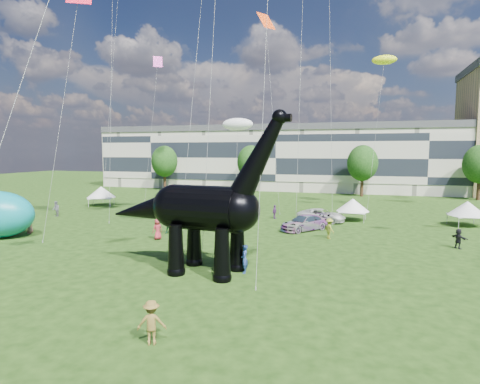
# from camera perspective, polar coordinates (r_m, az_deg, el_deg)

# --- Properties ---
(ground) EXTENTS (220.00, 220.00, 0.00)m
(ground) POSITION_cam_1_polar(r_m,az_deg,el_deg) (22.54, -5.09, -14.86)
(ground) COLOR #16330C
(ground) RESTS_ON ground
(terrace_row) EXTENTS (78.00, 11.00, 12.00)m
(terrace_row) POSITION_cam_1_polar(r_m,az_deg,el_deg) (83.08, 5.90, 4.54)
(terrace_row) COLOR beige
(terrace_row) RESTS_ON ground
(tree_far_left) EXTENTS (5.20, 5.20, 9.44)m
(tree_far_left) POSITION_cam_1_polar(r_m,az_deg,el_deg) (81.86, -10.70, 4.65)
(tree_far_left) COLOR #382314
(tree_far_left) RESTS_ON ground
(tree_mid_left) EXTENTS (5.20, 5.20, 9.44)m
(tree_mid_left) POSITION_cam_1_polar(r_m,az_deg,el_deg) (75.23, 1.58, 4.65)
(tree_mid_left) COLOR #382314
(tree_mid_left) RESTS_ON ground
(tree_mid_right) EXTENTS (5.20, 5.20, 9.44)m
(tree_mid_right) POSITION_cam_1_polar(r_m,az_deg,el_deg) (72.53, 17.04, 4.34)
(tree_mid_right) COLOR #382314
(tree_mid_right) RESTS_ON ground
(tree_far_right) EXTENTS (5.20, 5.20, 9.44)m
(tree_far_right) POSITION_cam_1_polar(r_m,az_deg,el_deg) (74.73, 31.00, 3.80)
(tree_far_right) COLOR #382314
(tree_far_right) RESTS_ON ground
(dinosaur_sculpture) EXTENTS (13.26, 3.94, 10.81)m
(dinosaur_sculpture) POSITION_cam_1_polar(r_m,az_deg,el_deg) (26.39, -5.87, -2.62)
(dinosaur_sculpture) COLOR black
(dinosaur_sculpture) RESTS_ON ground
(car_silver) EXTENTS (3.04, 5.17, 1.65)m
(car_silver) POSITION_cam_1_polar(r_m,az_deg,el_deg) (48.84, -5.91, -2.53)
(car_silver) COLOR silver
(car_silver) RESTS_ON ground
(car_grey) EXTENTS (4.72, 2.67, 1.47)m
(car_grey) POSITION_cam_1_polar(r_m,az_deg,el_deg) (46.24, -3.69, -3.10)
(car_grey) COLOR slate
(car_grey) RESTS_ON ground
(car_white) EXTENTS (5.60, 3.25, 1.47)m
(car_white) POSITION_cam_1_polar(r_m,az_deg,el_deg) (45.86, 11.51, -3.28)
(car_white) COLOR silver
(car_white) RESTS_ON ground
(car_dark) EXTENTS (5.06, 5.51, 1.55)m
(car_dark) POSITION_cam_1_polar(r_m,az_deg,el_deg) (40.73, 9.13, -4.34)
(car_dark) COLOR #595960
(car_dark) RESTS_ON ground
(gazebo_near) EXTENTS (3.91, 3.91, 2.54)m
(gazebo_near) POSITION_cam_1_polar(r_m,az_deg,el_deg) (47.36, 15.75, -1.81)
(gazebo_near) COLOR white
(gazebo_near) RESTS_ON ground
(gazebo_far) EXTENTS (4.53, 4.53, 2.67)m
(gazebo_far) POSITION_cam_1_polar(r_m,az_deg,el_deg) (48.65, 29.60, -2.06)
(gazebo_far) COLOR silver
(gazebo_far) RESTS_ON ground
(gazebo_left) EXTENTS (5.33, 5.33, 2.81)m
(gazebo_left) POSITION_cam_1_polar(r_m,az_deg,el_deg) (61.23, -19.13, -0.03)
(gazebo_left) COLOR silver
(gazebo_left) RESTS_ON ground
(visitors) EXTENTS (48.73, 41.64, 1.90)m
(visitors) POSITION_cam_1_polar(r_m,az_deg,el_deg) (35.43, -2.90, -5.60)
(visitors) COLOR #A72935
(visitors) RESTS_ON ground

